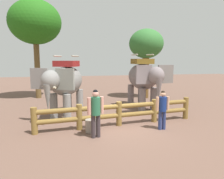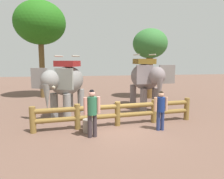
{
  "view_description": "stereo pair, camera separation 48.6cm",
  "coord_description": "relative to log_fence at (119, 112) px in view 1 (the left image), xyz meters",
  "views": [
    {
      "loc": [
        -2.27,
        -8.32,
        2.81
      ],
      "look_at": [
        0.0,
        1.55,
        1.4
      ],
      "focal_mm": 33.48,
      "sensor_mm": 36.0,
      "label": 1
    },
    {
      "loc": [
        -1.79,
        -8.42,
        2.81
      ],
      "look_at": [
        0.0,
        1.55,
        1.4
      ],
      "focal_mm": 33.48,
      "sensor_mm": 36.0,
      "label": 2
    }
  ],
  "objects": [
    {
      "name": "tourist_woman_in_black",
      "position": [
        -1.2,
        -1.19,
        0.42
      ],
      "size": [
        0.62,
        0.41,
        1.78
      ],
      "color": "#372E32",
      "rests_on": "ground"
    },
    {
      "name": "feed_bucket",
      "position": [
        -1.28,
        -0.56,
        -0.36
      ],
      "size": [
        0.48,
        0.48,
        0.5
      ],
      "color": "gray",
      "rests_on": "ground"
    },
    {
      "name": "log_fence",
      "position": [
        0.0,
        0.0,
        0.0
      ],
      "size": [
        7.12,
        0.9,
        1.05
      ],
      "color": "brown",
      "rests_on": "ground"
    },
    {
      "name": "elephant_center",
      "position": [
        2.26,
        2.91,
        1.18
      ],
      "size": [
        2.12,
        3.71,
        3.18
      ],
      "color": "slate",
      "rests_on": "ground"
    },
    {
      "name": "tree_far_left",
      "position": [
        -4.2,
        7.94,
        4.9
      ],
      "size": [
        3.73,
        3.73,
        7.15
      ],
      "color": "brown",
      "rests_on": "ground"
    },
    {
      "name": "elephant_near_left",
      "position": [
        -2.24,
        2.07,
        1.12
      ],
      "size": [
        2.75,
        3.62,
        3.06
      ],
      "color": "gray",
      "rests_on": "ground"
    },
    {
      "name": "ground_plane",
      "position": [
        0.0,
        -0.19,
        -0.61
      ],
      "size": [
        60.0,
        60.0,
        0.0
      ],
      "primitive_type": "plane",
      "color": "brown"
    },
    {
      "name": "tree_back_center",
      "position": [
        3.69,
        6.18,
        3.29
      ],
      "size": [
        2.52,
        2.52,
        5.11
      ],
      "color": "brown",
      "rests_on": "ground"
    },
    {
      "name": "tourist_man_in_blue",
      "position": [
        1.58,
        -0.9,
        0.33
      ],
      "size": [
        0.57,
        0.32,
        1.61
      ],
      "color": "navy",
      "rests_on": "ground"
    }
  ]
}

